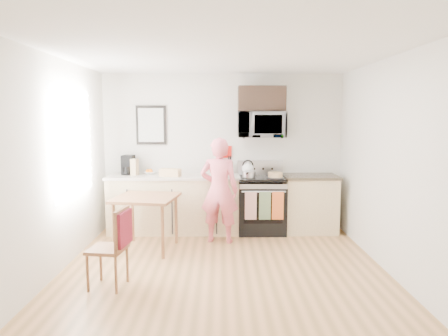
{
  "coord_description": "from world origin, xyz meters",
  "views": [
    {
      "loc": [
        -0.03,
        -4.44,
        1.88
      ],
      "look_at": [
        0.01,
        1.0,
        1.19
      ],
      "focal_mm": 32.0,
      "sensor_mm": 36.0,
      "label": 1
    }
  ],
  "objects_px": {
    "dining_table": "(146,203)",
    "chair": "(118,237)",
    "cake": "(275,175)",
    "microwave": "(261,125)",
    "range": "(261,206)",
    "person": "(219,190)"
  },
  "relations": [
    {
      "from": "dining_table",
      "to": "chair",
      "type": "distance_m",
      "value": 1.29
    },
    {
      "from": "cake",
      "to": "microwave",
      "type": "bearing_deg",
      "value": 124.33
    },
    {
      "from": "microwave",
      "to": "dining_table",
      "type": "relative_size",
      "value": 0.92
    },
    {
      "from": "range",
      "to": "person",
      "type": "xyz_separation_m",
      "value": [
        -0.69,
        -0.53,
        0.36
      ]
    },
    {
      "from": "range",
      "to": "cake",
      "type": "relative_size",
      "value": 4.15
    },
    {
      "from": "range",
      "to": "dining_table",
      "type": "bearing_deg",
      "value": -152.83
    },
    {
      "from": "range",
      "to": "chair",
      "type": "height_order",
      "value": "range"
    },
    {
      "from": "dining_table",
      "to": "microwave",
      "type": "bearing_deg",
      "value": 29.86
    },
    {
      "from": "person",
      "to": "chair",
      "type": "height_order",
      "value": "person"
    },
    {
      "from": "range",
      "to": "person",
      "type": "height_order",
      "value": "person"
    },
    {
      "from": "dining_table",
      "to": "cake",
      "type": "xyz_separation_m",
      "value": [
        1.92,
        0.7,
        0.29
      ]
    },
    {
      "from": "range",
      "to": "dining_table",
      "type": "height_order",
      "value": "range"
    },
    {
      "from": "range",
      "to": "microwave",
      "type": "xyz_separation_m",
      "value": [
        -0.0,
        0.1,
        1.32
      ]
    },
    {
      "from": "cake",
      "to": "person",
      "type": "bearing_deg",
      "value": -158.97
    },
    {
      "from": "range",
      "to": "microwave",
      "type": "relative_size",
      "value": 1.53
    },
    {
      "from": "range",
      "to": "cake",
      "type": "height_order",
      "value": "range"
    },
    {
      "from": "person",
      "to": "dining_table",
      "type": "bearing_deg",
      "value": 28.59
    },
    {
      "from": "range",
      "to": "microwave",
      "type": "distance_m",
      "value": 1.33
    },
    {
      "from": "range",
      "to": "person",
      "type": "relative_size",
      "value": 0.73
    },
    {
      "from": "microwave",
      "to": "cake",
      "type": "distance_m",
      "value": 0.87
    },
    {
      "from": "range",
      "to": "dining_table",
      "type": "relative_size",
      "value": 1.41
    },
    {
      "from": "range",
      "to": "cake",
      "type": "distance_m",
      "value": 0.6
    }
  ]
}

